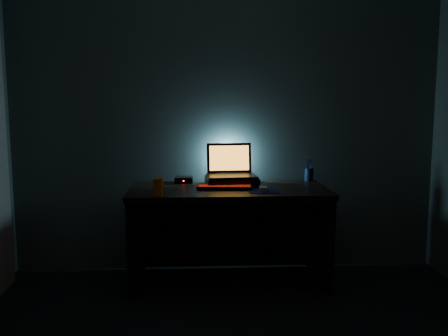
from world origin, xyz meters
name	(u,v)px	position (x,y,z in m)	size (l,w,h in m)	color
room	(253,139)	(0.00, 0.00, 1.25)	(3.50, 4.00, 2.50)	black
desk	(229,219)	(0.00, 1.67, 0.49)	(1.50, 0.70, 0.75)	black
riser	(232,181)	(0.03, 1.76, 0.78)	(0.40, 0.30, 0.06)	black
laptop	(231,169)	(0.02, 1.81, 0.87)	(0.40, 0.31, 0.26)	black
keyboard	(224,187)	(-0.04, 1.59, 0.76)	(0.42, 0.16, 0.03)	black
mousepad	(263,191)	(0.24, 1.47, 0.75)	(0.22, 0.20, 0.00)	navy
mouse	(263,189)	(0.24, 1.47, 0.77)	(0.05, 0.09, 0.03)	gray
pen_cup	(309,175)	(0.68, 1.92, 0.80)	(0.07, 0.07, 0.10)	black
juice_glass	(158,187)	(-0.52, 1.35, 0.81)	(0.07, 0.07, 0.12)	#E55F0C
router	(184,180)	(-0.35, 1.88, 0.77)	(0.15, 0.12, 0.05)	black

